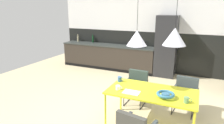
# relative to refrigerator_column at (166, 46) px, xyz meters

# --- Properties ---
(ground_plane) EXTENTS (9.26, 9.26, 0.00)m
(ground_plane) POSITION_rel_refrigerator_column_xyz_m (-0.55, -3.14, -1.00)
(ground_plane) COLOR #C6B48A
(back_wall_splashback_dark) EXTENTS (6.96, 0.12, 1.40)m
(back_wall_splashback_dark) POSITION_rel_refrigerator_column_xyz_m (-0.55, 0.36, -0.29)
(back_wall_splashback_dark) COLOR black
(back_wall_splashback_dark) RESTS_ON ground
(back_wall_panel_upper) EXTENTS (6.96, 0.12, 1.40)m
(back_wall_panel_upper) POSITION_rel_refrigerator_column_xyz_m (-0.55, 0.36, 1.11)
(back_wall_panel_upper) COLOR silver
(back_wall_panel_upper) RESTS_ON back_wall_splashback_dark
(kitchen_counter) EXTENTS (3.57, 0.63, 0.90)m
(kitchen_counter) POSITION_rel_refrigerator_column_xyz_m (-2.12, -0.00, -0.55)
(kitchen_counter) COLOR #2E2720
(kitchen_counter) RESTS_ON ground
(refrigerator_column) EXTENTS (0.66, 0.60, 1.99)m
(refrigerator_column) POSITION_rel_refrigerator_column_xyz_m (0.00, 0.00, 0.00)
(refrigerator_column) COLOR #232326
(refrigerator_column) RESTS_ON ground
(dining_table) EXTENTS (1.60, 0.86, 0.74)m
(dining_table) POSITION_rel_refrigerator_column_xyz_m (0.29, -3.19, -0.30)
(dining_table) COLOR gold
(dining_table) RESTS_ON ground
(armchair_near_window) EXTENTS (0.53, 0.51, 0.77)m
(armchair_near_window) POSITION_rel_refrigerator_column_xyz_m (0.83, -2.30, -0.51)
(armchair_near_window) COLOR #343A37
(armchair_near_window) RESTS_ON ground
(armchair_corner_seat) EXTENTS (0.51, 0.49, 0.79)m
(armchair_corner_seat) POSITION_rel_refrigerator_column_xyz_m (-0.26, -2.35, -0.50)
(armchair_corner_seat) COLOR #343A37
(armchair_corner_seat) RESTS_ON ground
(fruit_bowl) EXTENTS (0.31, 0.31, 0.09)m
(fruit_bowl) POSITION_rel_refrigerator_column_xyz_m (0.56, -3.36, -0.20)
(fruit_bowl) COLOR #33607F
(fruit_bowl) RESTS_ON dining_table
(open_book) EXTENTS (0.30, 0.21, 0.02)m
(open_book) POSITION_rel_refrigerator_column_xyz_m (-0.03, -3.40, -0.25)
(open_book) COLOR white
(open_book) RESTS_ON dining_table
(mug_wide_latte) EXTENTS (0.13, 0.09, 0.08)m
(mug_wide_latte) POSITION_rel_refrigerator_column_xyz_m (-0.30, -3.38, -0.21)
(mug_wide_latte) COLOR white
(mug_wide_latte) RESTS_ON dining_table
(mug_white_ceramic) EXTENTS (0.13, 0.08, 0.10)m
(mug_white_ceramic) POSITION_rel_refrigerator_column_xyz_m (0.91, -3.42, -0.21)
(mug_white_ceramic) COLOR #5B8456
(mug_white_ceramic) RESTS_ON dining_table
(mug_tall_blue) EXTENTS (0.13, 0.08, 0.11)m
(mug_tall_blue) POSITION_rel_refrigerator_column_xyz_m (-0.43, -2.98, -0.20)
(mug_tall_blue) COLOR #335B93
(mug_tall_blue) RESTS_ON dining_table
(cooking_pot) EXTENTS (0.21, 0.21, 0.15)m
(cooking_pot) POSITION_rel_refrigerator_column_xyz_m (-0.88, -0.06, -0.04)
(cooking_pot) COLOR black
(cooking_pot) RESTS_ON kitchen_counter
(bottle_vinegar_dark) EXTENTS (0.07, 0.07, 0.28)m
(bottle_vinegar_dark) POSITION_rel_refrigerator_column_xyz_m (-3.55, 0.19, 0.02)
(bottle_vinegar_dark) COLOR tan
(bottle_vinegar_dark) RESTS_ON kitchen_counter
(bottle_wine_green) EXTENTS (0.07, 0.07, 0.31)m
(bottle_wine_green) POSITION_rel_refrigerator_column_xyz_m (-2.87, 0.22, 0.03)
(bottle_wine_green) COLOR #0F3319
(bottle_wine_green) RESTS_ON kitchen_counter
(pendant_lamp_over_table_near) EXTENTS (0.36, 0.36, 1.19)m
(pendant_lamp_over_table_near) POSITION_rel_refrigerator_column_xyz_m (-0.03, -3.19, 0.70)
(pendant_lamp_over_table_near) COLOR black
(pendant_lamp_over_table_far) EXTENTS (0.38, 0.38, 1.14)m
(pendant_lamp_over_table_far) POSITION_rel_refrigerator_column_xyz_m (0.61, -3.17, 0.76)
(pendant_lamp_over_table_far) COLOR black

